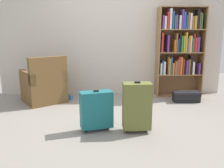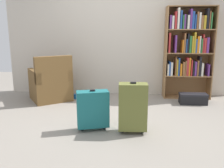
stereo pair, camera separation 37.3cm
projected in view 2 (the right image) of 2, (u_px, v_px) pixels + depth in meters
ground_plane at (112, 120)px, 3.77m from camera, size 8.34×8.34×0.00m
back_wall at (118, 33)px, 5.10m from camera, size 4.77×0.10×2.60m
bookshelf at (189, 48)px, 4.82m from camera, size 0.93×0.34×1.83m
armchair at (51, 85)px, 4.78m from camera, size 0.97×0.97×0.90m
mug at (75, 96)px, 4.93m from camera, size 0.12×0.08×0.10m
storage_box at (193, 98)px, 4.56m from camera, size 0.51×0.23×0.20m
suitcase_teal at (93, 109)px, 3.32m from camera, size 0.47×0.30×0.58m
suitcase_olive at (133, 107)px, 3.22m from camera, size 0.38×0.22×0.70m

